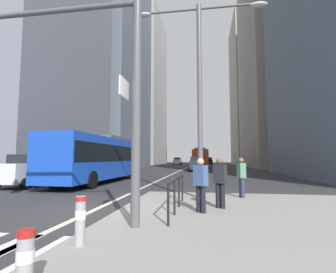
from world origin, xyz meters
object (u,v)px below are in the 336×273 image
Objects in this scene: bollard_left at (80,218)px; pedestrian_waiting at (241,175)px; sedan_white_oncoming at (30,170)px; traffic_signal_gantry at (70,65)px; car_receding_near at (209,161)px; car_receding_far at (196,164)px; pedestrian_walking at (220,180)px; pedestrian_far at (201,182)px; city_bus_blue_oncoming at (101,157)px; street_lamp_post at (199,71)px; bollard_front at (25,260)px; city_bus_red_receding at (200,158)px; car_oncoming_mid at (178,161)px.

pedestrian_waiting reaches higher than bollard_left.
pedestrian_waiting is at bearing -15.65° from sedan_white_oncoming.
traffic_signal_gantry is 7.42m from pedestrian_waiting.
traffic_signal_gantry reaches higher than car_receding_near.
bollard_left is at bearing -91.86° from car_receding_far.
car_receding_near is at bearing 87.11° from bollard_left.
pedestrian_walking is 0.94m from pedestrian_far.
bollard_left is (5.28, -12.75, -1.20)m from city_bus_blue_oncoming.
street_lamp_post is (7.32, -7.13, 3.45)m from city_bus_blue_oncoming.
car_receding_far is 30.31m from bollard_front.
sedan_white_oncoming is at bearing 152.97° from pedestrian_walking.
car_oncoming_mid is (-6.77, 24.05, -0.85)m from city_bus_red_receding.
pedestrian_walking is (7.97, -8.95, -0.82)m from city_bus_blue_oncoming.
car_receding_far is 24.85m from pedestrian_walking.
bollard_left is 0.55× the size of pedestrian_far.
city_bus_red_receding is 1.41× the size of street_lamp_post.
bollard_front is at bearing -65.59° from traffic_signal_gantry.
pedestrian_waiting is 2.49m from pedestrian_walking.
city_bus_red_receding is 7.11× the size of pedestrian_walking.
street_lamp_post is at bearing 70.04° from bollard_left.
pedestrian_waiting reaches higher than bollard_front.
pedestrian_waiting is at bearing -85.66° from city_bus_red_receding.
pedestrian_far is (3.20, 1.77, -3.06)m from traffic_signal_gantry.
street_lamp_post reaches higher than car_receding_near.
pedestrian_waiting is (8.94, -6.65, -0.81)m from city_bus_blue_oncoming.
car_receding_far is (-1.83, -25.91, 0.00)m from car_receding_near.
street_lamp_post is at bearing -82.43° from car_oncoming_mid.
bollard_left is 4.68m from pedestrian_walking.
bollard_left is at bearing 98.71° from bollard_front.
traffic_signal_gantry is 3.82× the size of pedestrian_far.
traffic_signal_gantry is 7.87× the size of bollard_front.
sedan_white_oncoming reaches higher than pedestrian_walking.
pedestrian_waiting is (4.76, 4.80, -3.05)m from traffic_signal_gantry.
car_oncoming_mid is 1.09× the size of car_receding_near.
bollard_left is (8.47, -9.50, -0.36)m from sedan_white_oncoming.
city_bus_red_receding is 40.89m from bollard_front.
sedan_white_oncoming is at bearing 159.71° from street_lamp_post.
car_receding_near is 25.98m from car_receding_far.
bollard_front is (-2.49, -56.21, -0.41)m from car_receding_near.
city_bus_red_receding is 14.76× the size of bollard_front.
street_lamp_post reaches higher than pedestrian_walking.
pedestrian_far is (0.95, -36.08, -0.82)m from city_bus_red_receding.
traffic_signal_gantry is (-2.26, -37.85, 2.23)m from city_bus_red_receding.
street_lamp_post is at bearing 53.93° from traffic_signal_gantry.
pedestrian_waiting is (2.51, -33.05, -0.81)m from city_bus_red_receding.
pedestrian_waiting is at bearing -83.08° from car_receding_far.
car_oncoming_mid and car_receding_near have the same top height.
traffic_signal_gantry is 0.75× the size of street_lamp_post.
street_lamp_post is (-0.72, -48.89, 4.30)m from car_receding_near.
city_bus_blue_oncoming reaches higher than car_oncoming_mid.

